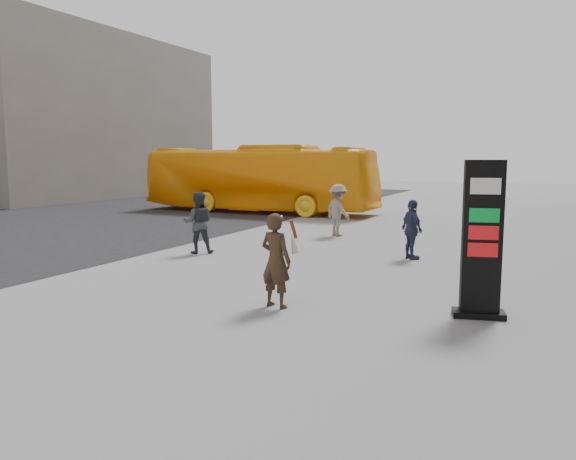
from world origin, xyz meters
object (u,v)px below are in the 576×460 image
at_px(woman, 276,259).
at_px(bus, 259,179).
at_px(info_pylon, 482,240).
at_px(pedestrian_a, 198,223).
at_px(pedestrian_b, 338,210).
at_px(pedestrian_c, 412,230).

xyz_separation_m(woman, bus, (-8.01, 14.39, 0.70)).
relative_size(info_pylon, pedestrian_a, 1.53).
distance_m(info_pylon, bus, 17.59).
height_order(bus, pedestrian_b, bus).
bearing_deg(pedestrian_a, pedestrian_b, -147.07).
height_order(bus, pedestrian_a, bus).
relative_size(woman, pedestrian_a, 0.99).
bearing_deg(woman, pedestrian_b, -65.19).
xyz_separation_m(woman, pedestrian_b, (-2.01, 8.55, 0.01)).
relative_size(pedestrian_b, pedestrian_c, 1.12).
bearing_deg(bus, info_pylon, -139.83).
xyz_separation_m(info_pylon, bus, (-11.21, 13.55, 0.28)).
relative_size(info_pylon, pedestrian_b, 1.50).
bearing_deg(pedestrian_a, info_pylon, 126.25).
relative_size(bus, pedestrian_a, 6.70).
bearing_deg(woman, pedestrian_a, -31.32).
relative_size(woman, pedestrian_b, 0.97).
bearing_deg(pedestrian_c, pedestrian_a, 63.70).
height_order(info_pylon, pedestrian_c, info_pylon).
bearing_deg(bus, pedestrian_a, -159.63).
distance_m(woman, pedestrian_a, 5.80).
height_order(info_pylon, bus, bus).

